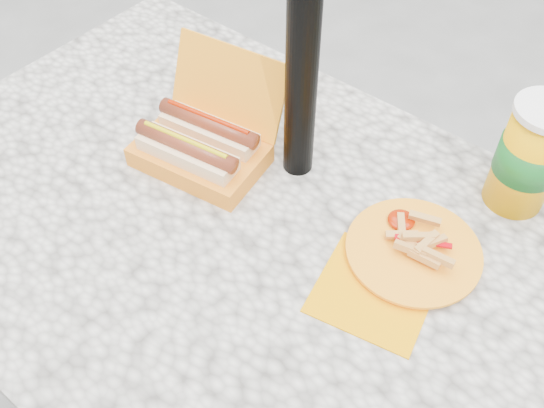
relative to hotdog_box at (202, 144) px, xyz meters
The scene contains 4 objects.
picnic_table 0.21m from the hotdog_box, 26.68° to the right, with size 1.20×0.80×0.75m.
hotdog_box is the anchor object (origin of this frame).
fries_plate 0.39m from the hotdog_box, ahead, with size 0.21×0.29×0.04m.
soda_cup 0.52m from the hotdog_box, 29.26° to the left, with size 0.10×0.10×0.19m.
Camera 1 is at (0.43, -0.44, 1.49)m, focal length 40.00 mm.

